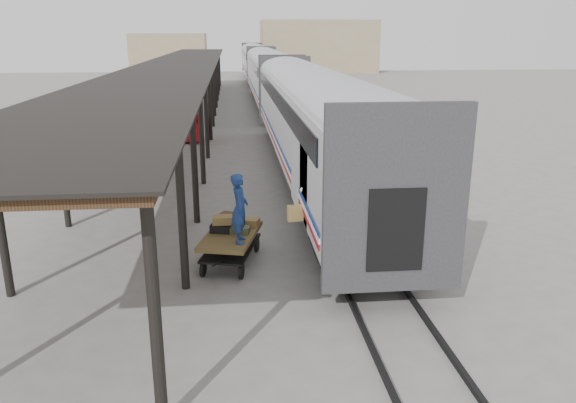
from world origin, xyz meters
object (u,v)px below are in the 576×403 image
at_px(baggage_cart, 231,241).
at_px(luggage_tug, 193,129).
at_px(porter, 240,208).
at_px(pedestrian, 185,127).

relative_size(baggage_cart, luggage_tug, 1.53).
bearing_deg(porter, luggage_tug, 11.12).
xyz_separation_m(baggage_cart, pedestrian, (-2.53, 17.68, 0.27)).
height_order(baggage_cart, luggage_tug, luggage_tug).
bearing_deg(luggage_tug, baggage_cart, -84.15).
xyz_separation_m(baggage_cart, porter, (0.25, -0.65, 1.10)).
distance_m(baggage_cart, pedestrian, 17.86).
xyz_separation_m(luggage_tug, porter, (2.34, -18.87, 1.06)).
bearing_deg(baggage_cart, porter, -54.45).
xyz_separation_m(porter, pedestrian, (-2.78, 18.33, -0.84)).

